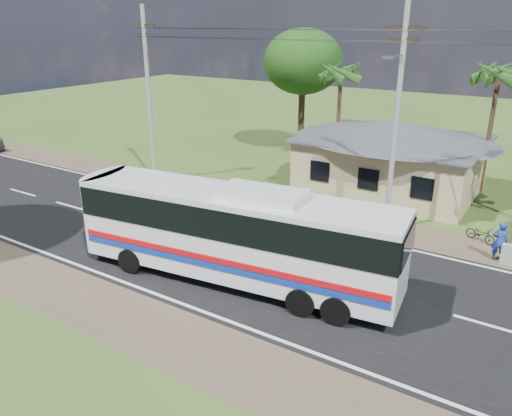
% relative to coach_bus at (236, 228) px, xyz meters
% --- Properties ---
extents(ground, '(120.00, 120.00, 0.00)m').
position_rel_coach_bus_xyz_m(ground, '(0.38, 2.08, -2.35)').
color(ground, '#374D1B').
rests_on(ground, ground).
extents(road, '(120.00, 16.00, 0.03)m').
position_rel_coach_bus_xyz_m(road, '(0.38, 2.08, -2.34)').
color(road, black).
rests_on(road, ground).
extents(house, '(12.40, 10.00, 5.00)m').
position_rel_coach_bus_xyz_m(house, '(1.38, 15.08, 0.29)').
color(house, tan).
rests_on(house, ground).
extents(utility_poles, '(32.80, 2.22, 11.00)m').
position_rel_coach_bus_xyz_m(utility_poles, '(3.05, 8.57, 3.42)').
color(utility_poles, '#9E9E99').
rests_on(utility_poles, ground).
extents(palm_mid, '(2.80, 2.80, 8.20)m').
position_rel_coach_bus_xyz_m(palm_mid, '(6.38, 17.58, 4.81)').
color(palm_mid, '#47301E').
rests_on(palm_mid, ground).
extents(palm_far, '(2.80, 2.80, 7.70)m').
position_rel_coach_bus_xyz_m(palm_far, '(-3.62, 18.08, 4.33)').
color(palm_far, '#47301E').
rests_on(palm_far, ground).
extents(tree_behind_house, '(6.00, 6.00, 9.61)m').
position_rel_coach_bus_xyz_m(tree_behind_house, '(-7.62, 20.08, 4.77)').
color(tree_behind_house, '#47301E').
rests_on(tree_behind_house, ground).
extents(coach_bus, '(13.47, 4.37, 4.11)m').
position_rel_coach_bus_xyz_m(coach_bus, '(0.00, 0.00, 0.00)').
color(coach_bus, silver).
rests_on(coach_bus, ground).
extents(motorcycle, '(1.62, 1.11, 0.81)m').
position_rel_coach_bus_xyz_m(motorcycle, '(7.74, 9.55, -1.95)').
color(motorcycle, black).
rests_on(motorcycle, ground).
extents(person, '(0.75, 0.58, 1.83)m').
position_rel_coach_bus_xyz_m(person, '(8.74, 7.82, -1.44)').
color(person, navy).
rests_on(person, ground).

